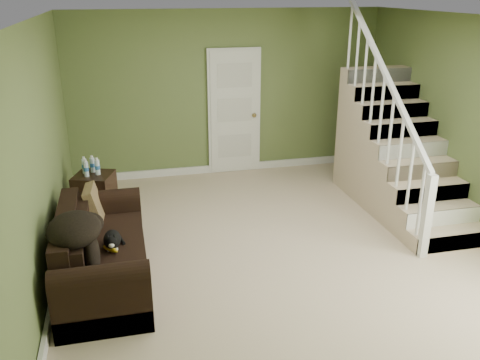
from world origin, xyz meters
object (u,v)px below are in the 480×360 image
cat (112,240)px  banana (110,249)px  side_table (95,193)px  sofa (100,256)px

cat → banana: 0.10m
side_table → banana: 1.96m
sofa → side_table: side_table is taller
cat → banana: bearing=-106.2°
side_table → banana: bearing=-83.6°
side_table → banana: side_table is taller
side_table → cat: bearing=-82.6°
sofa → banana: bearing=-54.8°
cat → banana: size_ratio=2.27×
side_table → banana: size_ratio=3.92×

